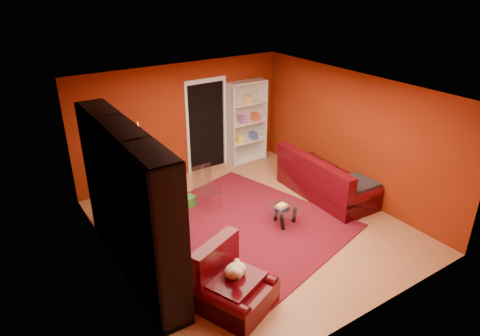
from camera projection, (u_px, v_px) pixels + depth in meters
floor at (252, 227)px, 8.09m from camera, size 5.00×5.50×0.05m
ceiling at (253, 89)px, 6.98m from camera, size 5.00×5.50×0.05m
wall_back at (182, 121)px, 9.63m from camera, size 5.00×0.05×2.60m
wall_left at (112, 202)px, 6.27m from camera, size 0.05×5.50×2.60m
wall_right at (353, 135)px, 8.80m from camera, size 0.05×5.50×2.60m
doorway at (207, 127)px, 10.00m from camera, size 1.06×0.60×2.16m
rug at (245, 224)px, 8.12m from camera, size 3.82×4.18×0.02m
media_unit at (129, 203)px, 6.43m from camera, size 0.52×3.17×2.42m
christmas_tree at (142, 163)px, 8.65m from camera, size 1.08×1.08×1.74m
gift_box_teal at (154, 204)px, 8.56m from camera, size 0.34×0.34×0.28m
gift_box_green at (189, 201)px, 8.70m from camera, size 0.28×0.28×0.23m
gift_box_red at (153, 190)px, 9.20m from camera, size 0.23×0.23×0.20m
white_bookshelf at (247, 122)px, 10.42m from camera, size 0.97×0.35×2.08m
armchair at (236, 285)px, 5.99m from camera, size 1.30×1.30×0.78m
dog at (235, 271)px, 5.97m from camera, size 0.48×0.43×0.25m
sofa at (327, 175)px, 8.99m from camera, size 1.07×2.23×0.94m
coffee_table at (284, 216)px, 8.04m from camera, size 0.84×0.84×0.45m
acrylic_chair at (207, 191)px, 8.49m from camera, size 0.43×0.47×0.82m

